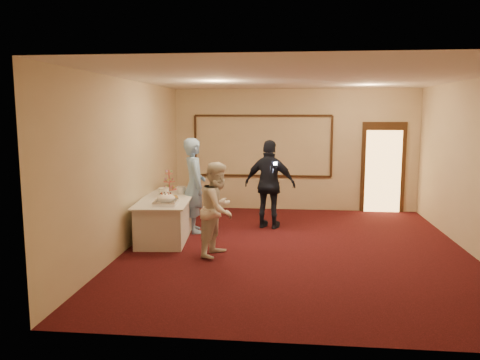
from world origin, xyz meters
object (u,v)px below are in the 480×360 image
object	(u,v)px
buffet_table	(168,216)
plate_stack_b	(182,190)
plate_stack_a	(164,192)
guest	(270,184)
man	(194,185)
tart	(171,198)
woman	(218,209)
cupcake_stand	(169,182)
pavlova_tray	(166,200)

from	to	relation	value
buffet_table	plate_stack_b	xyz separation A→B (m)	(0.19, 0.41, 0.46)
plate_stack_a	guest	bearing A→B (deg)	20.86
man	plate_stack_a	bearing A→B (deg)	97.76
tart	woman	distance (m)	1.43
cupcake_stand	guest	distance (m)	2.18
man	woman	bearing A→B (deg)	-176.76
plate_stack_a	tart	distance (m)	0.33
man	woman	xyz separation A→B (m)	(0.72, -1.53, -0.16)
man	guest	world-z (taller)	man
pavlova_tray	guest	bearing A→B (deg)	40.50
man	plate_stack_b	bearing A→B (deg)	51.62
woman	plate_stack_b	bearing A→B (deg)	47.66
plate_stack_b	plate_stack_a	bearing A→B (deg)	-123.41
man	guest	distance (m)	1.58
cupcake_stand	tart	distance (m)	1.18
cupcake_stand	man	bearing A→B (deg)	-40.11
buffet_table	plate_stack_a	distance (m)	0.48
cupcake_stand	pavlova_tray	bearing A→B (deg)	-77.58
plate_stack_a	man	size ratio (longest dim) A/B	0.11
tart	buffet_table	bearing A→B (deg)	120.17
cupcake_stand	plate_stack_a	xyz separation A→B (m)	(0.12, -0.88, -0.08)
buffet_table	cupcake_stand	bearing A→B (deg)	101.95
cupcake_stand	plate_stack_b	xyz separation A→B (m)	(0.38, -0.48, -0.09)
pavlova_tray	cupcake_stand	distance (m)	1.68
buffet_table	cupcake_stand	world-z (taller)	cupcake_stand
cupcake_stand	buffet_table	bearing A→B (deg)	-78.05
cupcake_stand	man	distance (m)	0.87
cupcake_stand	guest	xyz separation A→B (m)	(2.18, -0.09, -0.01)
plate_stack_a	woman	bearing A→B (deg)	-43.89
plate_stack_a	man	world-z (taller)	man
plate_stack_b	woman	size ratio (longest dim) A/B	0.11
tart	man	bearing A→B (deg)	58.78
cupcake_stand	tart	xyz separation A→B (m)	(0.33, -1.13, -0.14)
tart	plate_stack_a	bearing A→B (deg)	129.80
tart	pavlova_tray	bearing A→B (deg)	-86.06
pavlova_tray	guest	world-z (taller)	guest
cupcake_stand	woman	bearing A→B (deg)	-56.54
pavlova_tray	guest	distance (m)	2.39
plate_stack_a	tart	size ratio (longest dim) A/B	0.71
plate_stack_a	plate_stack_b	world-z (taller)	plate_stack_a
plate_stack_b	guest	xyz separation A→B (m)	(1.80, 0.39, 0.08)
plate_stack_b	pavlova_tray	bearing A→B (deg)	-90.89
buffet_table	man	xyz separation A→B (m)	(0.48, 0.33, 0.57)
pavlova_tray	plate_stack_b	distance (m)	1.17
man	woman	size ratio (longest dim) A/B	1.20
plate_stack_a	pavlova_tray	bearing A→B (deg)	-72.30
pavlova_tray	man	bearing A→B (deg)	74.16
woman	guest	xyz separation A→B (m)	(0.80, 2.00, 0.13)
plate_stack_a	woman	world-z (taller)	woman
plate_stack_b	buffet_table	bearing A→B (deg)	-114.94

